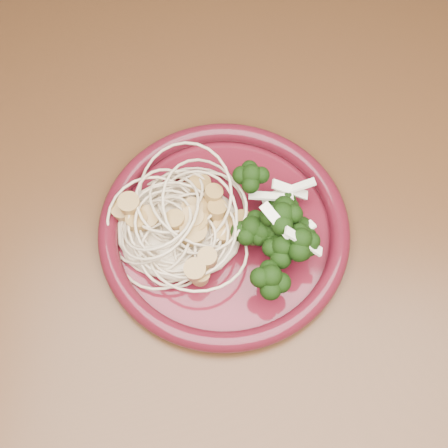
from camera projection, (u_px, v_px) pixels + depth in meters
name	position (u px, v px, depth m)	size (l,w,h in m)	color
dining_table	(121.00, 336.00, 0.64)	(1.20, 0.80, 0.75)	#472814
dinner_plate	(224.00, 230.00, 0.57)	(0.25, 0.25, 0.02)	#4B0E18
spaghetti_pile	(179.00, 226.00, 0.56)	(0.12, 0.10, 0.03)	#C6B08A
scallop_cluster	(177.00, 209.00, 0.53)	(0.12, 0.12, 0.04)	#A58146
broccoli_pile	(279.00, 220.00, 0.56)	(0.08, 0.13, 0.04)	black
onion_garnish	(282.00, 205.00, 0.53)	(0.05, 0.08, 0.05)	white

